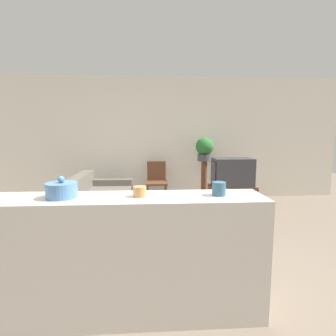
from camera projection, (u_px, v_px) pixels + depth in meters
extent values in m
plane|color=#756656|center=(128.00, 281.00, 2.63)|extent=(14.00, 14.00, 0.00)
cube|color=silver|center=(141.00, 139.00, 5.84)|extent=(9.00, 0.06, 2.70)
cube|color=#605B51|center=(99.00, 209.00, 4.35)|extent=(0.96, 2.03, 0.43)
cube|color=#605B51|center=(75.00, 188.00, 4.28)|extent=(0.20, 2.03, 0.31)
cube|color=#605B51|center=(84.00, 225.00, 3.42)|extent=(0.96, 0.16, 0.56)
cube|color=#605B51|center=(108.00, 193.00, 5.27)|extent=(0.96, 0.16, 0.56)
cube|color=brown|center=(232.00, 199.00, 4.82)|extent=(0.81, 0.46, 0.52)
cube|color=#333338|center=(233.00, 172.00, 4.75)|extent=(0.70, 0.44, 0.50)
cube|color=black|center=(213.00, 172.00, 4.73)|extent=(0.02, 0.36, 0.39)
cube|color=brown|center=(157.00, 183.00, 5.47)|extent=(0.44, 0.44, 0.04)
cube|color=brown|center=(156.00, 171.00, 5.64)|extent=(0.40, 0.04, 0.42)
cylinder|color=brown|center=(148.00, 196.00, 5.31)|extent=(0.04, 0.04, 0.42)
cylinder|color=brown|center=(166.00, 196.00, 5.33)|extent=(0.04, 0.04, 0.42)
cylinder|color=brown|center=(148.00, 192.00, 5.68)|extent=(0.04, 0.04, 0.42)
cylinder|color=brown|center=(165.00, 192.00, 5.70)|extent=(0.04, 0.04, 0.42)
cylinder|color=brown|center=(204.00, 181.00, 5.65)|extent=(0.13, 0.13, 0.88)
cylinder|color=#4C4C51|center=(204.00, 158.00, 5.58)|extent=(0.29, 0.29, 0.15)
sphere|color=#2D7033|center=(205.00, 146.00, 5.55)|extent=(0.38, 0.38, 0.38)
cube|color=beige|center=(121.00, 257.00, 2.09)|extent=(2.27, 0.44, 0.98)
cylinder|color=#4C7AAD|center=(62.00, 190.00, 1.99)|extent=(0.23, 0.23, 0.12)
sphere|color=#4C7AAD|center=(61.00, 179.00, 1.98)|extent=(0.05, 0.05, 0.05)
cylinder|color=#C6844C|center=(140.00, 192.00, 2.03)|extent=(0.10, 0.10, 0.08)
cylinder|color=#335B75|center=(219.00, 189.00, 2.06)|extent=(0.11, 0.11, 0.11)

